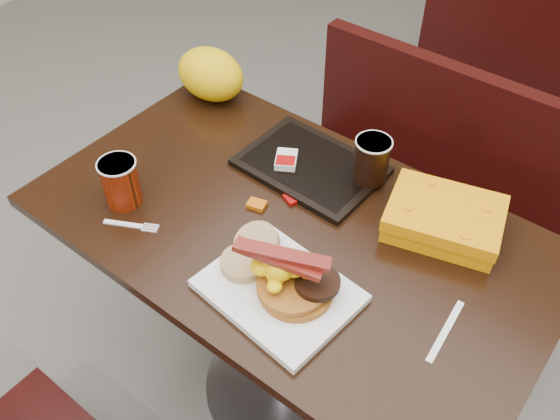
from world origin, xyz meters
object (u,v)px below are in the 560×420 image
Objects in this scene: bench_far_s at (543,44)px; knife at (445,331)px; hashbrown_sleeve_left at (286,160)px; clamshell at (444,219)px; bench_near_n at (413,186)px; fork at (123,224)px; coffee_cup_far at (372,160)px; platter at (279,291)px; tray at (311,166)px; coffee_cup_near at (121,182)px; table_near at (289,318)px; pancake_stack at (296,288)px; paper_bag at (211,74)px.

knife reaches higher than bench_far_s.
clamshell is (0.41, 0.05, 0.01)m from hashbrown_sleeve_left.
hashbrown_sleeve_left reaches higher than bench_near_n.
fork is at bearing -158.62° from clamshell.
platter is at bearing -85.07° from coffee_cup_far.
fork is 0.48m from tray.
hashbrown_sleeve_left is (-0.23, 0.33, 0.02)m from platter.
bench_near_n is 8.41× the size of coffee_cup_near.
table_near is at bearing -159.87° from clamshell.
knife is (0.28, 0.12, -0.03)m from pancake_stack.
tray reaches higher than bench_far_s.
hashbrown_sleeve_left is at bearing 130.40° from pancake_stack.
fork is at bearing -108.03° from bench_near_n.
pancake_stack reaches higher than bench_near_n.
platter is at bearing -83.47° from bench_near_n.
bench_near_n is at bearing 44.73° from fork.
coffee_cup_near is at bearing -125.91° from tray.
pancake_stack is 1.34× the size of coffee_cup_far.
coffee_cup_near reaches higher than platter.
bench_far_s is at bearing 73.05° from paper_bag.
fork is (-0.44, -0.08, -0.03)m from pancake_stack.
knife is at bearing -76.58° from clamshell.
bench_near_n is at bearing 90.00° from table_near.
pancake_stack is (0.13, -0.16, 0.41)m from table_near.
coffee_cup_near is (-0.46, -0.01, 0.05)m from platter.
coffee_cup_near is at bearing -112.32° from bench_near_n.
clamshell is at bearing -5.31° from paper_bag.
coffee_cup_far is at bearing -82.09° from bench_near_n.
clamshell is (0.28, -1.70, 0.42)m from bench_far_s.
paper_bag is (-0.63, 0.43, 0.04)m from pancake_stack.
pancake_stack is 0.45m from fork.
table_near is 0.45m from hashbrown_sleeve_left.
bench_far_s is 8.41× the size of coffee_cup_near.
bench_near_n is 0.94m from knife.
table_near is at bearing -65.46° from tray.
bench_near_n is 0.70m from hashbrown_sleeve_left.
table_near reaches higher than bench_near_n.
clamshell is at bearing 70.00° from platter.
coffee_cup_far reaches higher than table_near.
pancake_stack is 0.40m from coffee_cup_far.
bench_far_s is 4.79× the size of paper_bag.
coffee_cup_near reaches higher than hashbrown_sleeve_left.
fork is 0.52× the size of clamshell.
hashbrown_sleeve_left is 0.39m from paper_bag.
hashbrown_sleeve_left reaches higher than knife.
bench_near_n is 0.80m from paper_bag.
table_near is 3.48× the size of tray.
table_near is 5.75× the size of paper_bag.
tray is at bearing -162.45° from coffee_cup_far.
coffee_cup_far is at bearing 100.73° from platter.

